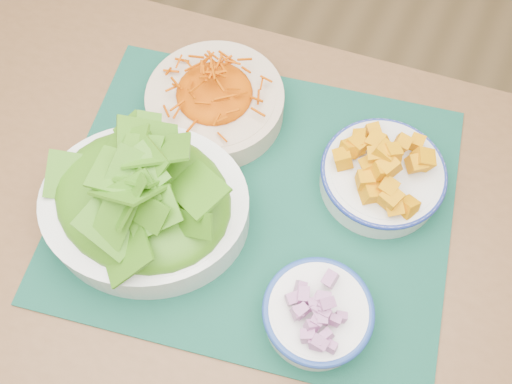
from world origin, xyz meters
TOP-DOWN VIEW (x-y plane):
  - table at (-0.14, 0.34)m, footprint 1.20×0.87m
  - placemat at (-0.10, 0.39)m, footprint 0.65×0.57m
  - carrot_bowl at (-0.22, 0.51)m, footprint 0.28×0.28m
  - squash_bowl at (0.06, 0.50)m, footprint 0.22×0.22m
  - lettuce_bowl at (-0.22, 0.30)m, footprint 0.36×0.33m
  - onion_bowl at (0.05, 0.27)m, footprint 0.14×0.14m

SIDE VIEW (x-z plane):
  - table at x=-0.14m, z-range 0.27..1.02m
  - placemat at x=-0.10m, z-range 0.75..0.75m
  - onion_bowl at x=0.05m, z-range 0.75..0.83m
  - carrot_bowl at x=-0.22m, z-range 0.75..0.84m
  - squash_bowl at x=0.06m, z-range 0.75..0.84m
  - lettuce_bowl at x=-0.22m, z-range 0.75..0.88m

